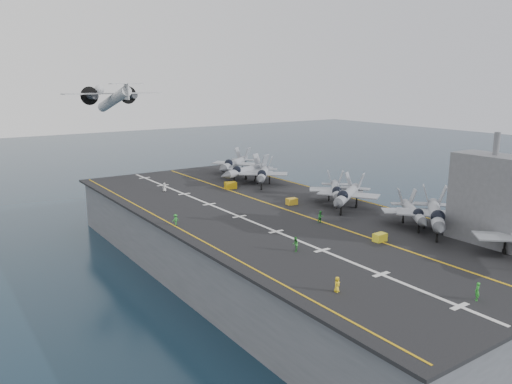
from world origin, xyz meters
TOP-DOWN VIEW (x-y plane):
  - ground at (0.00, 0.00)m, footprint 500.00×500.00m
  - hull at (0.00, 0.00)m, footprint 36.00×90.00m
  - flight_deck at (0.00, 0.00)m, footprint 38.00×92.00m
  - foul_line at (3.00, 0.00)m, footprint 0.35×90.00m
  - landing_centerline at (-6.00, 0.00)m, footprint 0.50×90.00m
  - deck_edge_port at (-17.00, 0.00)m, footprint 0.25×90.00m
  - deck_edge_stbd at (18.50, 0.00)m, footprint 0.25×90.00m
  - island_superstructure at (15.00, -30.00)m, footprint 5.00×10.00m
  - fighter_jet_1 at (12.79, -23.28)m, footprint 19.73×19.01m
  - fighter_jet_2 at (12.94, -19.22)m, footprint 15.26×16.00m
  - fighter_jet_3 at (11.82, -6.36)m, footprint 18.64×17.04m
  - fighter_jet_4 at (13.41, -1.90)m, footprint 16.59×17.06m
  - fighter_jet_6 at (11.34, 17.96)m, footprint 17.54×18.22m
  - fighter_jet_7 at (10.56, 23.15)m, footprint 18.25×15.24m
  - fighter_jet_8 at (12.83, 31.71)m, footprint 19.55×18.57m
  - tow_cart_a at (3.08, -21.60)m, footprint 1.90×1.28m
  - tow_cart_b at (6.06, 1.58)m, footprint 2.02×1.44m
  - tow_cart_c at (4.07, 19.15)m, footprint 2.54×1.92m
  - crew_0 at (-13.51, -30.66)m, footprint 1.15×0.92m
  - crew_2 at (-9.14, -18.31)m, footprint 1.34×1.38m
  - crew_3 at (-16.62, 1.49)m, footprint 1.12×0.83m
  - crew_5 at (-8.18, 24.29)m, footprint 1.26×1.12m
  - crew_6 at (-3.37, -40.10)m, footprint 1.36×1.34m
  - crew_7 at (2.45, -10.14)m, footprint 1.29×1.00m
  - transport_plane at (-8.24, 50.96)m, footprint 24.84×17.97m

SIDE VIEW (x-z plane):
  - ground at x=0.00m, z-range 0.00..0.00m
  - hull at x=0.00m, z-range 0.00..10.00m
  - flight_deck at x=0.00m, z-range 10.00..10.40m
  - foul_line at x=3.00m, z-range 10.41..10.43m
  - landing_centerline at x=-6.00m, z-range 10.41..10.43m
  - deck_edge_port at x=-17.00m, z-range 10.41..10.43m
  - deck_edge_stbd at x=18.50m, z-range 10.41..10.43m
  - tow_cart_a at x=3.08m, z-range 10.40..11.51m
  - tow_cart_b at x=6.06m, z-range 10.40..11.53m
  - tow_cart_c at x=4.07m, z-range 10.40..11.77m
  - crew_0 at x=-13.51m, z-range 10.40..12.07m
  - crew_3 at x=-16.62m, z-range 10.40..12.10m
  - crew_5 at x=-8.18m, z-range 10.40..12.16m
  - crew_6 at x=-3.37m, z-range 10.40..12.31m
  - crew_7 at x=2.45m, z-range 10.40..12.32m
  - crew_2 at x=-9.14m, z-range 10.40..12.33m
  - fighter_jet_2 at x=12.94m, z-range 10.40..15.04m
  - fighter_jet_4 at x=13.41m, z-range 10.40..15.37m
  - fighter_jet_6 at x=11.34m, z-range 10.40..15.69m
  - fighter_jet_3 at x=11.82m, z-range 10.40..15.79m
  - fighter_jet_7 at x=10.56m, z-range 10.40..15.81m
  - fighter_jet_8 at x=12.83m, z-range 10.40..16.06m
  - fighter_jet_1 at x=12.79m, z-range 10.40..16.13m
  - island_superstructure at x=15.00m, z-range 10.40..25.40m
  - transport_plane at x=-8.24m, z-range 24.87..30.45m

